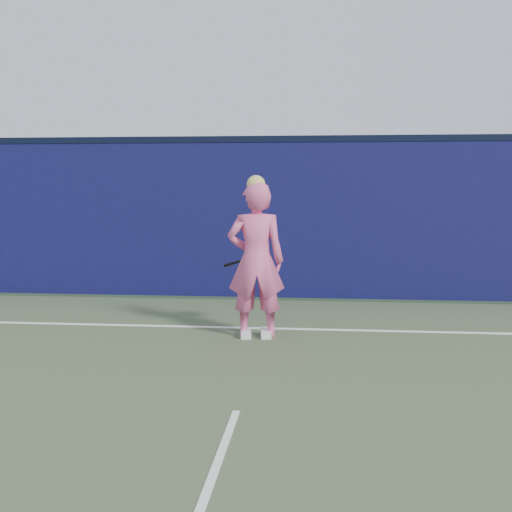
# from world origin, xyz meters

# --- Properties ---
(ground) EXTENTS (80.00, 80.00, 0.00)m
(ground) POSITION_xyz_m (0.00, 0.00, 0.00)
(ground) COLOR #253B24
(ground) RESTS_ON ground
(backstop_wall) EXTENTS (24.00, 0.40, 2.50)m
(backstop_wall) POSITION_xyz_m (0.00, 6.50, 1.25)
(backstop_wall) COLOR #0E0E3D
(backstop_wall) RESTS_ON ground
(wall_cap) EXTENTS (24.00, 0.42, 0.10)m
(wall_cap) POSITION_xyz_m (0.00, 6.50, 2.55)
(wall_cap) COLOR black
(wall_cap) RESTS_ON backstop_wall
(player) EXTENTS (0.73, 0.52, 1.94)m
(player) POSITION_xyz_m (-0.09, 3.55, 0.94)
(player) COLOR #E85A90
(player) RESTS_ON ground
(racket) EXTENTS (0.60, 0.18, 0.32)m
(racket) POSITION_xyz_m (-0.14, 3.99, 0.93)
(racket) COLOR black
(racket) RESTS_ON ground
(court_lines) EXTENTS (11.00, 12.04, 0.01)m
(court_lines) POSITION_xyz_m (0.00, -0.33, 0.01)
(court_lines) COLOR white
(court_lines) RESTS_ON court_surface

